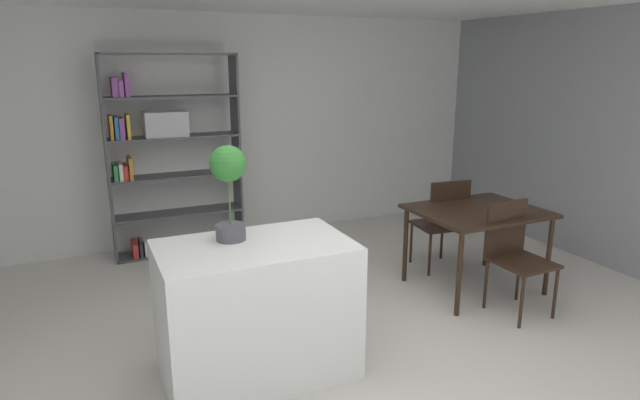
{
  "coord_description": "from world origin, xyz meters",
  "views": [
    {
      "loc": [
        -1.4,
        -2.94,
        2.07
      ],
      "look_at": [
        0.2,
        0.61,
        1.05
      ],
      "focal_mm": 30.03,
      "sensor_mm": 36.0,
      "label": 1
    }
  ],
  "objects_px": {
    "open_bookshelf": "(163,148)",
    "dining_table": "(477,217)",
    "potted_plant_on_island": "(229,180)",
    "dining_chair_near": "(514,248)",
    "dining_chair_far": "(443,218)",
    "kitchen_island": "(257,309)"
  },
  "relations": [
    {
      "from": "open_bookshelf",
      "to": "dining_table",
      "type": "distance_m",
      "value": 3.27
    },
    {
      "from": "dining_table",
      "to": "potted_plant_on_island",
      "type": "bearing_deg",
      "value": -171.36
    },
    {
      "from": "dining_chair_near",
      "to": "dining_chair_far",
      "type": "height_order",
      "value": "dining_chair_far"
    },
    {
      "from": "kitchen_island",
      "to": "dining_chair_far",
      "type": "xyz_separation_m",
      "value": [
        2.26,
        0.99,
        0.09
      ]
    },
    {
      "from": "dining_table",
      "to": "dining_chair_far",
      "type": "relative_size",
      "value": 1.18
    },
    {
      "from": "open_bookshelf",
      "to": "dining_table",
      "type": "relative_size",
      "value": 1.93
    },
    {
      "from": "dining_chair_far",
      "to": "open_bookshelf",
      "type": "bearing_deg",
      "value": -29.73
    },
    {
      "from": "dining_chair_near",
      "to": "dining_chair_far",
      "type": "bearing_deg",
      "value": 88.73
    },
    {
      "from": "kitchen_island",
      "to": "potted_plant_on_island",
      "type": "bearing_deg",
      "value": 127.49
    },
    {
      "from": "kitchen_island",
      "to": "dining_table",
      "type": "xyz_separation_m",
      "value": [
        2.27,
        0.51,
        0.23
      ]
    },
    {
      "from": "kitchen_island",
      "to": "potted_plant_on_island",
      "type": "relative_size",
      "value": 1.98
    },
    {
      "from": "dining_table",
      "to": "dining_chair_near",
      "type": "height_order",
      "value": "dining_chair_near"
    },
    {
      "from": "dining_table",
      "to": "dining_chair_far",
      "type": "height_order",
      "value": "dining_chair_far"
    },
    {
      "from": "potted_plant_on_island",
      "to": "open_bookshelf",
      "type": "bearing_deg",
      "value": 90.97
    },
    {
      "from": "dining_table",
      "to": "kitchen_island",
      "type": "bearing_deg",
      "value": -167.33
    },
    {
      "from": "open_bookshelf",
      "to": "dining_chair_near",
      "type": "xyz_separation_m",
      "value": [
        2.42,
        -2.62,
        -0.62
      ]
    },
    {
      "from": "dining_table",
      "to": "dining_chair_near",
      "type": "relative_size",
      "value": 1.2
    },
    {
      "from": "kitchen_island",
      "to": "dining_table",
      "type": "distance_m",
      "value": 2.33
    },
    {
      "from": "potted_plant_on_island",
      "to": "kitchen_island",
      "type": "bearing_deg",
      "value": -52.51
    },
    {
      "from": "kitchen_island",
      "to": "open_bookshelf",
      "type": "height_order",
      "value": "open_bookshelf"
    },
    {
      "from": "open_bookshelf",
      "to": "dining_chair_far",
      "type": "distance_m",
      "value": 3.0
    },
    {
      "from": "potted_plant_on_island",
      "to": "open_bookshelf",
      "type": "relative_size",
      "value": 0.29
    }
  ]
}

